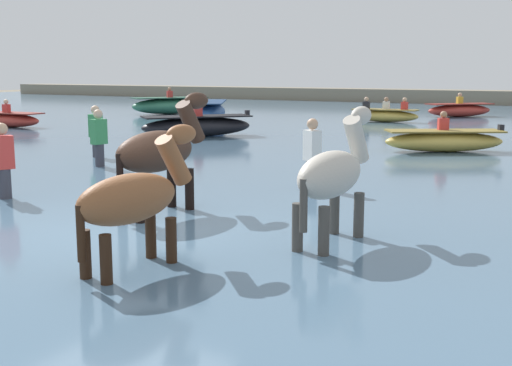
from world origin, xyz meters
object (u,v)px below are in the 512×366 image
(horse_lead_pinto, at_px, (333,178))
(boat_near_port, at_px, (385,115))
(boat_far_offshore, at_px, (169,106))
(boat_distant_west, at_px, (207,112))
(person_wading_close, at_px, (99,145))
(boat_far_inshore, at_px, (197,126))
(person_spectator_far, at_px, (312,161))
(boat_near_starboard, at_px, (459,110))
(person_onlooker_right, at_px, (96,137))
(person_wading_mid, at_px, (4,170))
(horse_trailing_chestnut, at_px, (134,202))
(boat_distant_east, at_px, (444,141))
(boat_mid_outer, at_px, (9,119))
(horse_flank_dark_bay, at_px, (160,154))

(horse_lead_pinto, xyz_separation_m, boat_near_port, (-5.23, 18.55, -0.52))
(boat_far_offshore, height_order, boat_distant_west, boat_far_offshore)
(horse_lead_pinto, distance_m, person_wading_close, 7.71)
(boat_far_inshore, distance_m, person_spectator_far, 9.56)
(boat_near_starboard, bearing_deg, boat_far_inshore, -112.49)
(boat_far_inshore, bearing_deg, person_onlooker_right, -83.46)
(boat_far_inshore, bearing_deg, horse_lead_pinto, -49.17)
(boat_far_inshore, xyz_separation_m, person_wading_mid, (2.86, -9.93, 0.15))
(boat_near_port, height_order, boat_far_offshore, boat_far_offshore)
(horse_trailing_chestnut, height_order, boat_far_offshore, horse_trailing_chestnut)
(boat_far_inshore, xyz_separation_m, boat_distant_east, (7.72, -0.16, -0.05))
(boat_far_offshore, relative_size, boat_mid_outer, 1.28)
(boat_distant_west, bearing_deg, boat_near_starboard, 43.42)
(person_wading_mid, bearing_deg, boat_mid_outer, 138.71)
(boat_far_offshore, bearing_deg, horse_trailing_chestnut, -54.84)
(boat_far_offshore, distance_m, person_wading_close, 17.16)
(person_onlooker_right, height_order, person_wading_close, same)
(horse_lead_pinto, distance_m, person_spectator_far, 3.75)
(person_onlooker_right, xyz_separation_m, person_spectator_far, (6.27, -1.38, 0.00))
(boat_near_port, bearing_deg, boat_far_inshore, -111.39)
(horse_lead_pinto, height_order, horse_trailing_chestnut, horse_lead_pinto)
(horse_lead_pinto, height_order, horse_flank_dark_bay, horse_flank_dark_bay)
(person_spectator_far, bearing_deg, person_wading_close, 177.65)
(boat_far_inshore, relative_size, person_spectator_far, 2.07)
(boat_near_starboard, bearing_deg, horse_trailing_chestnut, -85.92)
(horse_lead_pinto, height_order, boat_distant_west, horse_lead_pinto)
(person_wading_mid, bearing_deg, boat_near_starboard, 83.69)
(person_wading_mid, bearing_deg, boat_far_offshore, 118.61)
(horse_flank_dark_bay, relative_size, person_wading_mid, 1.31)
(boat_far_inshore, relative_size, boat_distant_east, 1.09)
(person_onlooker_right, bearing_deg, boat_distant_west, 108.76)
(boat_mid_outer, height_order, person_onlooker_right, person_onlooker_right)
(boat_distant_west, bearing_deg, boat_far_offshore, 142.91)
(boat_near_starboard, bearing_deg, person_wading_mid, -96.31)
(horse_trailing_chestnut, xyz_separation_m, person_onlooker_right, (-6.57, 6.69, -0.24))
(person_wading_mid, bearing_deg, boat_near_port, 88.42)
(horse_flank_dark_bay, distance_m, person_onlooker_right, 6.77)
(horse_trailing_chestnut, bearing_deg, boat_far_offshore, 125.16)
(horse_flank_dark_bay, distance_m, person_wading_close, 5.15)
(horse_lead_pinto, bearing_deg, person_wading_close, 152.79)
(boat_near_port, relative_size, boat_far_offshore, 0.74)
(horse_flank_dark_bay, bearing_deg, horse_lead_pinto, -6.74)
(boat_far_inshore, xyz_separation_m, person_spectator_far, (6.87, -6.64, 0.15))
(boat_far_offshore, xyz_separation_m, boat_distant_west, (4.15, -3.14, 0.01))
(person_onlooker_right, distance_m, person_wading_mid, 5.18)
(horse_trailing_chestnut, distance_m, boat_distant_west, 19.86)
(horse_flank_dark_bay, relative_size, boat_distant_east, 0.69)
(person_wading_mid, height_order, person_wading_close, same)
(boat_distant_west, bearing_deg, boat_far_inshore, -60.36)
(boat_distant_west, bearing_deg, person_wading_mid, -69.00)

